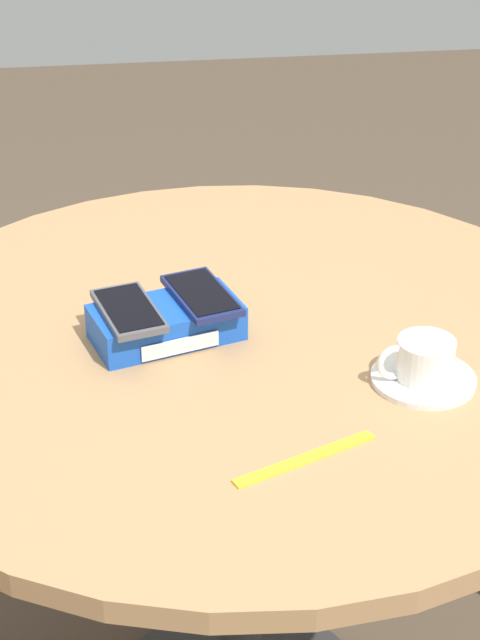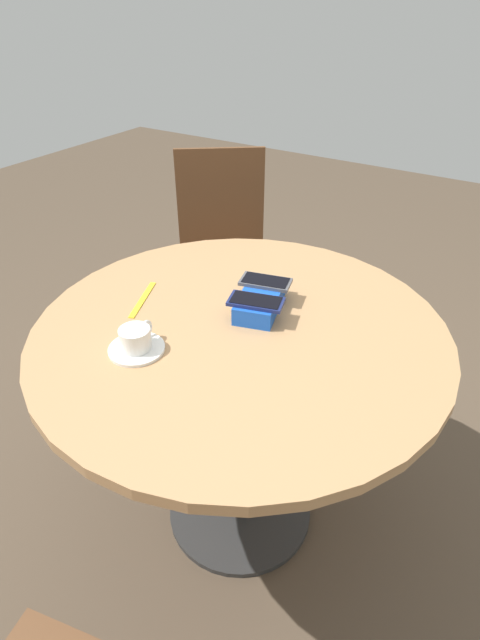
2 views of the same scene
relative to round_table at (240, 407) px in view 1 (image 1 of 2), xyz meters
The scene contains 7 objects.
round_table is the anchor object (origin of this frame).
phone_box 0.18m from the round_table, behind, with size 0.22×0.15×0.05m.
phone_gray 0.24m from the round_table, behind, with size 0.10×0.15×0.01m.
phone_navy 0.19m from the round_table, 162.25° to the left, with size 0.11×0.15×0.01m.
saucer 0.30m from the round_table, 35.90° to the right, with size 0.14×0.14×0.01m, color white.
coffee_cup 0.31m from the round_table, 36.28° to the right, with size 0.10×0.07×0.05m.
lanyard_strap 0.33m from the round_table, 83.49° to the right, with size 0.19×0.02×0.00m, color yellow.
Camera 1 is at (-0.18, -1.27, 1.51)m, focal length 60.00 mm.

